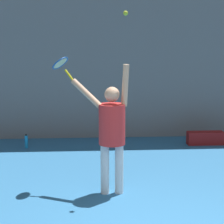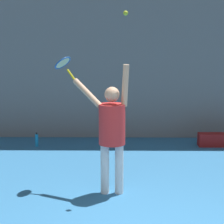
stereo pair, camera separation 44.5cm
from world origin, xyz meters
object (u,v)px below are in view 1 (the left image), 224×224
Objects in this scene: tennis_player at (112,128)px; water_bottle at (26,142)px; equipment_bag at (205,138)px; tennis_racket at (61,64)px; tennis_ball at (126,13)px.

water_bottle is (-1.70, 2.76, -0.89)m from tennis_player.
tennis_player is 2.44× the size of equipment_bag.
equipment_bag is at bearing 38.01° from tennis_racket.
tennis_racket is 3.10m from water_bottle.
tennis_racket is 0.49× the size of equipment_bag.
tennis_player reaches higher than equipment_bag.
tennis_ball is (0.20, -0.01, 1.68)m from tennis_player.
water_bottle is at bearing 111.95° from tennis_racket.
equipment_bag is (4.00, 0.07, 0.00)m from water_bottle.
tennis_ball reaches higher than water_bottle.
tennis_ball reaches higher than tennis_player.
water_bottle is (-1.90, 2.77, -2.57)m from tennis_ball.
tennis_racket reaches higher than water_bottle.
tennis_ball is 4.23m from water_bottle.
tennis_player is 1.69m from tennis_ball.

